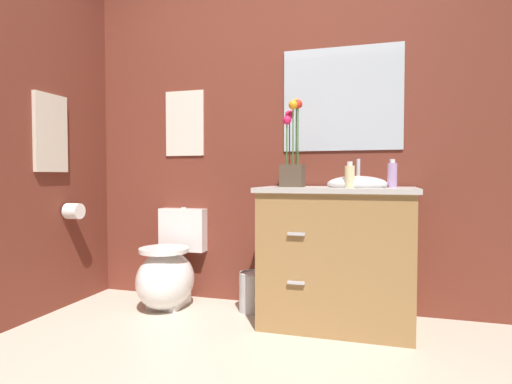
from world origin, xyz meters
TOP-DOWN VIEW (x-y plane):
  - wall_back at (0.20, 1.49)m, footprint 4.56×0.05m
  - toilet at (-0.76, 1.19)m, footprint 0.38×0.59m
  - vanity_cabinet at (0.41, 1.16)m, footprint 0.94×0.56m
  - flower_vase at (0.14, 1.13)m, footprint 0.14×0.14m
  - soap_bottle at (0.74, 1.20)m, footprint 0.06×0.06m
  - lotion_bottle at (0.50, 1.05)m, footprint 0.06×0.06m
  - trash_bin at (-0.16, 1.25)m, footprint 0.18×0.18m
  - wall_poster at (-0.76, 1.46)m, footprint 0.31×0.01m
  - wall_mirror at (0.41, 1.46)m, footprint 0.80×0.01m
  - hanging_towel at (-1.45, 0.85)m, footprint 0.03×0.28m
  - toilet_paper_roll at (-1.40, 0.99)m, footprint 0.11×0.11m

SIDE VIEW (x-z plane):
  - trash_bin at x=-0.16m, z-range 0.00..0.27m
  - toilet at x=-0.76m, z-range -0.10..0.59m
  - vanity_cabinet at x=0.41m, z-range -0.08..0.96m
  - toilet_paper_roll at x=-1.40m, z-range 0.62..0.74m
  - lotion_bottle at x=0.50m, z-range 0.85..1.00m
  - soap_bottle at x=0.74m, z-range 0.85..1.02m
  - flower_vase at x=0.14m, z-range 0.75..1.31m
  - hanging_towel at x=-1.45m, z-range 0.95..1.47m
  - wall_back at x=0.20m, z-range 0.00..2.50m
  - wall_poster at x=-0.76m, z-range 1.08..1.57m
  - wall_mirror at x=0.41m, z-range 1.10..1.80m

